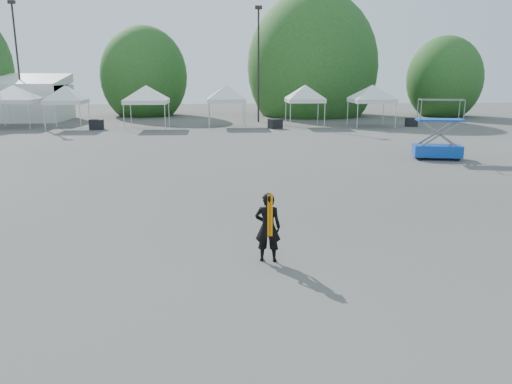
{
  "coord_description": "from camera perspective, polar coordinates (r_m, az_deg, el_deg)",
  "views": [
    {
      "loc": [
        -0.43,
        -12.48,
        4.18
      ],
      "look_at": [
        0.44,
        -0.38,
        1.3
      ],
      "focal_mm": 35.0,
      "sensor_mm": 36.0,
      "label": 1
    }
  ],
  "objects": [
    {
      "name": "crate_east",
      "position": [
        42.86,
        17.34,
        7.63
      ],
      "size": [
        0.98,
        0.81,
        0.7
      ],
      "primitive_type": "cube",
      "rotation": [
        0.0,
        0.0,
        -0.13
      ],
      "color": "black",
      "rests_on": "ground"
    },
    {
      "name": "tent_f",
      "position": [
        41.07,
        5.64,
        11.73
      ],
      "size": [
        4.14,
        4.14,
        3.88
      ],
      "color": "silver",
      "rests_on": "ground"
    },
    {
      "name": "tent_c",
      "position": [
        41.55,
        -20.97,
        10.95
      ],
      "size": [
        3.99,
        3.99,
        3.88
      ],
      "color": "silver",
      "rests_on": "ground"
    },
    {
      "name": "tent_b",
      "position": [
        44.41,
        -26.01,
        10.59
      ],
      "size": [
        4.73,
        4.73,
        3.88
      ],
      "color": "silver",
      "rests_on": "ground"
    },
    {
      "name": "crate_west",
      "position": [
        40.49,
        -17.77,
        7.35
      ],
      "size": [
        0.99,
        0.77,
        0.76
      ],
      "primitive_type": "cube",
      "rotation": [
        0.0,
        0.0,
        0.01
      ],
      "color": "black",
      "rests_on": "ground"
    },
    {
      "name": "tree_mid_e",
      "position": [
        52.34,
        6.43,
        14.0
      ],
      "size": [
        5.12,
        5.12,
        7.79
      ],
      "color": "#382314",
      "rests_on": "ground"
    },
    {
      "name": "tree_mid_w",
      "position": [
        53.02,
        -12.66,
        12.77
      ],
      "size": [
        4.16,
        4.16,
        6.33
      ],
      "color": "#382314",
      "rests_on": "ground"
    },
    {
      "name": "tree_far_e",
      "position": [
        54.33,
        20.72,
        11.94
      ],
      "size": [
        3.84,
        3.84,
        5.84
      ],
      "color": "#382314",
      "rests_on": "ground"
    },
    {
      "name": "man",
      "position": [
        11.29,
        1.36,
        -4.04
      ],
      "size": [
        0.64,
        0.48,
        1.61
      ],
      "rotation": [
        0.0,
        0.0,
        2.97
      ],
      "color": "black",
      "rests_on": "ground"
    },
    {
      "name": "crate_mid",
      "position": [
        39.35,
        2.21,
        7.8
      ],
      "size": [
        1.19,
        1.08,
        0.75
      ],
      "primitive_type": "cube",
      "rotation": [
        0.0,
        0.0,
        0.43
      ],
      "color": "black",
      "rests_on": "ground"
    },
    {
      "name": "tent_e",
      "position": [
        40.67,
        -3.4,
        11.75
      ],
      "size": [
        4.27,
        4.27,
        3.88
      ],
      "color": "silver",
      "rests_on": "ground"
    },
    {
      "name": "ground",
      "position": [
        13.17,
        -2.05,
        -5.16
      ],
      "size": [
        120.0,
        120.0,
        0.0
      ],
      "primitive_type": "plane",
      "color": "#474442",
      "rests_on": "ground"
    },
    {
      "name": "light_pole_west",
      "position": [
        49.71,
        -25.64,
        13.93
      ],
      "size": [
        0.6,
        0.25,
        10.3
      ],
      "color": "black",
      "rests_on": "ground"
    },
    {
      "name": "light_pole_east",
      "position": [
        44.63,
        0.28,
        15.07
      ],
      "size": [
        0.6,
        0.25,
        9.8
      ],
      "color": "black",
      "rests_on": "ground"
    },
    {
      "name": "tent_d",
      "position": [
        40.06,
        -12.46,
        11.45
      ],
      "size": [
        4.59,
        4.59,
        3.88
      ],
      "color": "silver",
      "rests_on": "ground"
    },
    {
      "name": "scissor_lift",
      "position": [
        26.52,
        20.17,
        6.74
      ],
      "size": [
        2.49,
        1.61,
        2.97
      ],
      "rotation": [
        0.0,
        0.0,
        -0.22
      ],
      "color": "#0B459B",
      "rests_on": "ground"
    },
    {
      "name": "tent_g",
      "position": [
        41.67,
        13.14,
        11.48
      ],
      "size": [
        4.59,
        4.59,
        3.88
      ],
      "color": "silver",
      "rests_on": "ground"
    }
  ]
}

